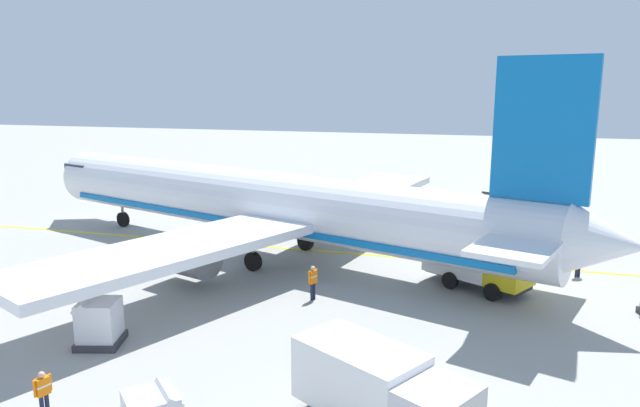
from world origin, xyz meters
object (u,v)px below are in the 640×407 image
crew_marshaller (354,226)px  crew_loader_left (579,260)px  cargo_container_mid (99,323)px  service_truck_catering (380,390)px  service_truck_pushback (485,212)px  crew_supervisor (43,391)px  service_truck_baggage (476,258)px  crew_loader_right (313,280)px  airliner_foreground (268,204)px

crew_marshaller → crew_loader_left: bearing=-108.4°
cargo_container_mid → crew_marshaller: (19.35, -6.57, -0.01)m
cargo_container_mid → service_truck_catering: bearing=-104.8°
service_truck_catering → service_truck_pushback: (28.75, -3.01, -0.33)m
service_truck_catering → crew_marshaller: bearing=14.3°
crew_supervisor → crew_loader_left: bearing=-43.3°
service_truck_catering → crew_supervisor: 10.87m
service_truck_baggage → service_truck_catering: bearing=170.2°
crew_loader_left → crew_loader_right: (-7.41, 13.33, 0.07)m
service_truck_pushback → crew_loader_right: size_ratio=3.75×
airliner_foreground → cargo_container_mid: (-13.67, 2.40, -2.43)m
service_truck_catering → service_truck_pushback: service_truck_catering is taller
airliner_foreground → crew_supervisor: (-18.86, 0.75, -2.45)m
service_truck_baggage → crew_loader_left: bearing=-59.3°
service_truck_pushback → cargo_container_mid: size_ratio=3.14×
service_truck_catering → crew_loader_right: 11.80m
crew_loader_right → crew_supervisor: 13.64m
service_truck_pushback → crew_supervisor: service_truck_pushback is taller
service_truck_catering → service_truck_baggage: bearing=-9.8°
airliner_foreground → crew_loader_left: size_ratio=24.35×
crew_loader_left → service_truck_catering: bearing=155.8°
service_truck_catering → cargo_container_mid: size_ratio=2.90×
airliner_foreground → crew_loader_right: (-6.35, -4.70, -2.34)m
service_truck_baggage → service_truck_pushback: (14.07, -0.47, -0.42)m
crew_marshaller → crew_supervisor: size_ratio=1.00×
service_truck_pushback → crew_loader_right: 19.96m
service_truck_catering → crew_supervisor: size_ratio=3.84×
crew_loader_left → crew_loader_right: 15.25m
airliner_foreground → service_truck_baggage: (-2.24, -12.48, -1.79)m
airliner_foreground → service_truck_catering: size_ratio=6.58×
airliner_foreground → service_truck_pushback: bearing=-47.6°
service_truck_pushback → crew_marshaller: (-6.15, 8.78, -0.23)m
airliner_foreground → crew_loader_left: 18.22m
crew_loader_left → cargo_container_mid: bearing=125.8°
airliner_foreground → cargo_container_mid: 14.09m
service_truck_pushback → crew_supervisor: size_ratio=4.15×
airliner_foreground → service_truck_catering: bearing=-149.6°
service_truck_catering → crew_supervisor: bearing=100.3°
service_truck_pushback → crew_loader_left: size_ratio=4.00×
service_truck_catering → service_truck_pushback: bearing=-6.0°
service_truck_catering → cargo_container_mid: bearing=75.2°
airliner_foreground → service_truck_pushback: (11.83, -12.95, -2.22)m
cargo_container_mid → crew_loader_left: cargo_container_mid is taller
crew_marshaller → crew_loader_right: bearing=-177.4°
crew_loader_left → service_truck_baggage: bearing=120.7°
crew_loader_left → crew_supervisor: (-19.91, 18.78, -0.04)m
service_truck_baggage → service_truck_pushback: bearing=-1.9°
cargo_container_mid → crew_loader_right: bearing=-44.2°
airliner_foreground → service_truck_catering: (-16.92, -9.93, -1.88)m
crew_marshaller → service_truck_pushback: bearing=-55.0°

